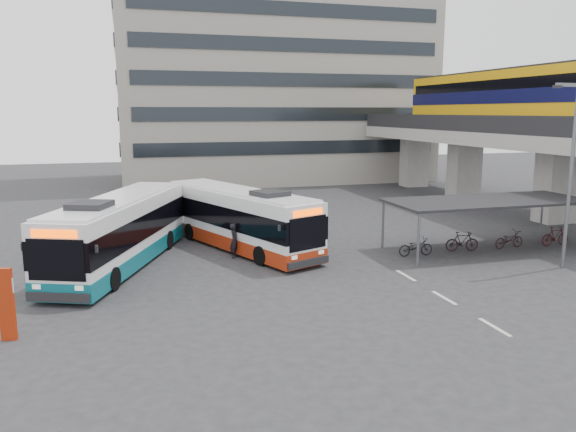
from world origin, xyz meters
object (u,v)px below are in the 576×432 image
object	(u,v)px
bus_teal	(121,232)
lamp_post	(570,165)
bus_main	(238,219)
pedestrian	(234,241)

from	to	relation	value
bus_teal	lamp_post	xyz separation A→B (m)	(18.68, -5.89, 3.02)
bus_teal	lamp_post	distance (m)	19.82
bus_main	pedestrian	world-z (taller)	bus_main
bus_teal	lamp_post	world-z (taller)	lamp_post
pedestrian	lamp_post	bearing A→B (deg)	-85.18
bus_main	lamp_post	size ratio (longest dim) A/B	1.37
pedestrian	lamp_post	xyz separation A→B (m)	(13.56, -5.77, 3.75)
bus_main	bus_teal	size ratio (longest dim) A/B	0.97
bus_teal	lamp_post	size ratio (longest dim) A/B	1.42
bus_main	bus_teal	xyz separation A→B (m)	(-5.71, -1.81, 0.05)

